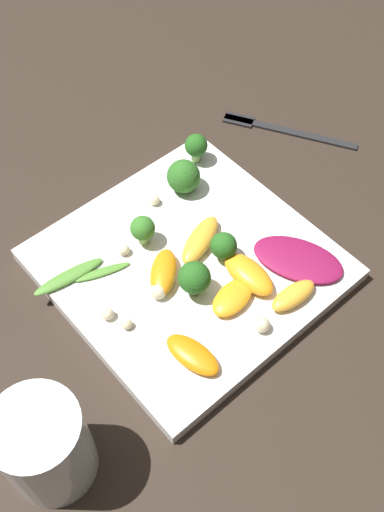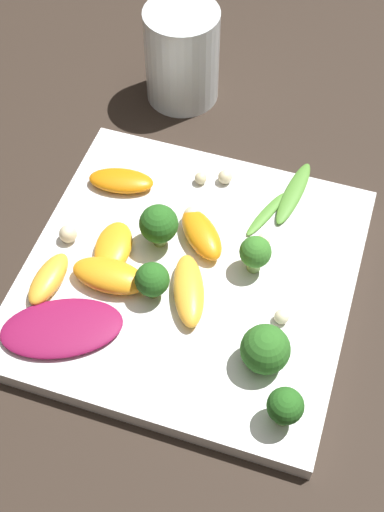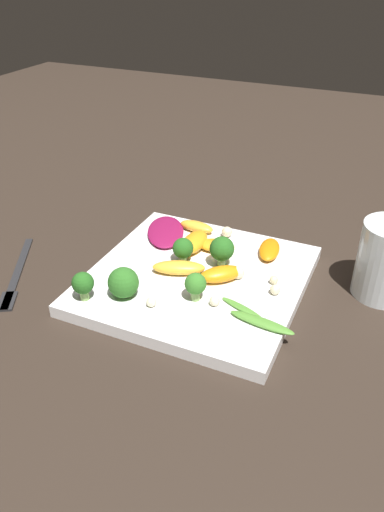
{
  "view_description": "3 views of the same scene",
  "coord_description": "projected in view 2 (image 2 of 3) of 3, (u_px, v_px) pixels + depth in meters",
  "views": [
    {
      "loc": [
        0.25,
        0.3,
        0.58
      ],
      "look_at": [
        0.0,
        0.01,
        0.04
      ],
      "focal_mm": 42.0,
      "sensor_mm": 36.0,
      "label": 1
    },
    {
      "loc": [
        -0.34,
        -0.11,
        0.55
      ],
      "look_at": [
        0.01,
        0.0,
        0.03
      ],
      "focal_mm": 50.0,
      "sensor_mm": 36.0,
      "label": 2
    },
    {
      "loc": [
        0.23,
        -0.53,
        0.41
      ],
      "look_at": [
        -0.01,
        0.01,
        0.04
      ],
      "focal_mm": 35.0,
      "sensor_mm": 36.0,
      "label": 3
    }
  ],
  "objects": [
    {
      "name": "ground_plane",
      "position": [
        189.0,
        282.0,
        0.66
      ],
      "size": [
        2.4,
        2.4,
        0.0
      ],
      "primitive_type": "plane",
      "color": "#2D231C"
    },
    {
      "name": "plate",
      "position": [
        189.0,
        277.0,
        0.65
      ],
      "size": [
        0.29,
        0.29,
        0.02
      ],
      "color": "white",
      "rests_on": "ground_plane"
    },
    {
      "name": "drinking_glass",
      "position": [
        182.0,
        55.0,
        0.76
      ],
      "size": [
        0.08,
        0.08,
        0.11
      ],
      "color": "white",
      "rests_on": "ground_plane"
    },
    {
      "name": "radicchio_leaf_0",
      "position": [
        62.0,
        328.0,
        0.6
      ],
      "size": [
        0.1,
        0.12,
        0.01
      ],
      "color": "maroon",
      "rests_on": "plate"
    },
    {
      "name": "orange_segment_0",
      "position": [
        49.0,
        279.0,
        0.63
      ],
      "size": [
        0.06,
        0.03,
        0.02
      ],
      "color": "#FCAD33",
      "rests_on": "plate"
    },
    {
      "name": "orange_segment_1",
      "position": [
        196.0,
        233.0,
        0.65
      ],
      "size": [
        0.07,
        0.06,
        0.02
      ],
      "color": "orange",
      "rests_on": "plate"
    },
    {
      "name": "orange_segment_2",
      "position": [
        121.0,
        181.0,
        0.7
      ],
      "size": [
        0.04,
        0.07,
        0.01
      ],
      "color": "orange",
      "rests_on": "plate"
    },
    {
      "name": "orange_segment_3",
      "position": [
        109.0,
        276.0,
        0.63
      ],
      "size": [
        0.03,
        0.07,
        0.02
      ],
      "color": "orange",
      "rests_on": "plate"
    },
    {
      "name": "orange_segment_4",
      "position": [
        112.0,
        250.0,
        0.65
      ],
      "size": [
        0.06,
        0.04,
        0.01
      ],
      "color": "orange",
      "rests_on": "plate"
    },
    {
      "name": "orange_segment_5",
      "position": [
        189.0,
        290.0,
        0.62
      ],
      "size": [
        0.08,
        0.05,
        0.02
      ],
      "color": "#FCAD33",
      "rests_on": "plate"
    },
    {
      "name": "broccoli_floret_0",
      "position": [
        255.0,
        253.0,
        0.63
      ],
      "size": [
        0.03,
        0.03,
        0.04
      ],
      "color": "#84AD5B",
      "rests_on": "plate"
    },
    {
      "name": "broccoli_floret_1",
      "position": [
        159.0,
        224.0,
        0.64
      ],
      "size": [
        0.04,
        0.04,
        0.05
      ],
      "color": "#7A9E51",
      "rests_on": "plate"
    },
    {
      "name": "broccoli_floret_2",
      "position": [
        285.0,
        407.0,
        0.54
      ],
      "size": [
        0.03,
        0.03,
        0.04
      ],
      "color": "#84AD5B",
      "rests_on": "plate"
    },
    {
      "name": "broccoli_floret_3",
      "position": [
        152.0,
        280.0,
        0.61
      ],
      "size": [
        0.03,
        0.03,
        0.04
      ],
      "color": "#7A9E51",
      "rests_on": "plate"
    },
    {
      "name": "broccoli_floret_4",
      "position": [
        265.0,
        349.0,
        0.57
      ],
      "size": [
        0.04,
        0.04,
        0.04
      ],
      "color": "#7A9E51",
      "rests_on": "plate"
    },
    {
      "name": "arugula_sprig_0",
      "position": [
        266.0,
        214.0,
        0.68
      ],
      "size": [
        0.06,
        0.03,
        0.0
      ],
      "color": "#518E33",
      "rests_on": "plate"
    },
    {
      "name": "arugula_sprig_1",
      "position": [
        294.0,
        193.0,
        0.69
      ],
      "size": [
        0.09,
        0.03,
        0.01
      ],
      "color": "#518E33",
      "rests_on": "plate"
    },
    {
      "name": "macadamia_nut_0",
      "position": [
        201.0,
        178.0,
        0.7
      ],
      "size": [
        0.01,
        0.01,
        0.01
      ],
      "color": "beige",
      "rests_on": "plate"
    },
    {
      "name": "macadamia_nut_1",
      "position": [
        67.0,
        236.0,
        0.65
      ],
      "size": [
        0.02,
        0.02,
        0.02
      ],
      "color": "beige",
      "rests_on": "plate"
    },
    {
      "name": "macadamia_nut_2",
      "position": [
        264.0,
        241.0,
        0.65
      ],
      "size": [
        0.01,
        0.01,
        0.01
      ],
      "color": "beige",
      "rests_on": "plate"
    },
    {
      "name": "macadamia_nut_3",
      "position": [
        282.0,
        317.0,
        0.61
      ],
      "size": [
        0.01,
        0.01,
        0.01
      ],
      "color": "beige",
      "rests_on": "plate"
    },
    {
      "name": "macadamia_nut_4",
      "position": [
        228.0,
        177.0,
        0.7
      ],
      "size": [
        0.01,
        0.01,
        0.01
      ],
      "color": "beige",
      "rests_on": "plate"
    },
    {
      "name": "macadamia_nut_5",
      "position": [
        193.0,
        215.0,
        0.67
      ],
      "size": [
        0.02,
        0.02,
        0.02
      ],
      "color": "beige",
      "rests_on": "plate"
    }
  ]
}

